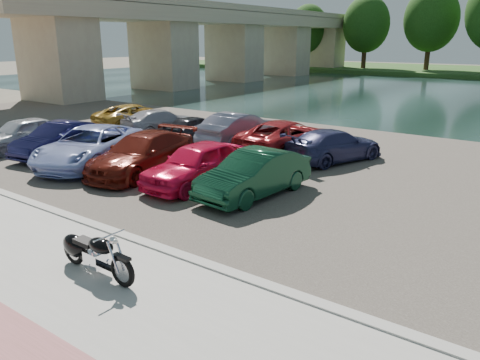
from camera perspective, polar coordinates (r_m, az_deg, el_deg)
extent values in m
plane|color=#595447|center=(9.94, -15.44, -13.43)|extent=(200.00, 200.00, 0.00)
cube|color=#A3A199|center=(9.43, -20.32, -15.34)|extent=(60.00, 6.00, 0.10)
cube|color=#A3A199|center=(11.09, -7.37, -9.20)|extent=(60.00, 0.30, 0.14)
cube|color=#423C35|center=(18.27, 12.21, 0.91)|extent=(60.00, 18.00, 0.04)
cube|color=tan|center=(57.15, -1.99, 19.10)|extent=(7.00, 56.00, 1.40)
cube|color=tan|center=(57.20, -2.00, 20.11)|extent=(7.00, 56.00, 0.70)
cube|color=tan|center=(41.94, -21.24, 13.94)|extent=(6.00, 4.00, 7.20)
cube|color=tan|center=(49.59, -9.29, 15.09)|extent=(6.00, 4.00, 7.20)
cube|color=tan|center=(58.72, -0.71, 15.54)|extent=(6.00, 4.00, 7.20)
cube|color=tan|center=(68.73, 5.48, 15.65)|extent=(6.00, 4.00, 7.20)
cube|color=tan|center=(79.30, 10.06, 15.62)|extent=(6.00, 4.00, 7.20)
cylinder|color=#3C2615|center=(78.98, 8.22, 15.16)|extent=(0.70, 0.70, 4.50)
ellipsoid|color=#16330D|center=(78.97, 8.33, 17.77)|extent=(6.30, 6.30, 7.56)
cylinder|color=#3C2615|center=(76.49, 14.91, 14.90)|extent=(0.70, 0.70, 4.95)
ellipsoid|color=#16330D|center=(76.50, 15.14, 17.86)|extent=(6.93, 6.93, 8.32)
cylinder|color=#3C2615|center=(75.03, 21.92, 14.43)|extent=(0.70, 0.70, 5.40)
ellipsoid|color=#16330D|center=(75.06, 22.30, 17.70)|extent=(7.56, 7.56, 9.07)
torus|color=black|center=(9.84, -14.11, -10.74)|extent=(0.68, 0.13, 0.68)
torus|color=black|center=(11.07, -19.60, -8.03)|extent=(0.68, 0.13, 0.68)
cylinder|color=#B2B2B7|center=(9.84, -14.11, -10.74)|extent=(0.46, 0.07, 0.46)
cylinder|color=#B2B2B7|center=(11.07, -19.60, -8.03)|extent=(0.46, 0.07, 0.46)
cylinder|color=silver|center=(9.75, -15.23, -9.09)|extent=(0.33, 0.06, 0.63)
cylinder|color=silver|center=(9.86, -14.31, -8.71)|extent=(0.33, 0.06, 0.63)
cylinder|color=silver|center=(9.79, -15.64, -6.54)|extent=(0.05, 0.75, 0.04)
sphere|color=silver|center=(9.74, -15.23, -7.13)|extent=(0.16, 0.16, 0.16)
sphere|color=silver|center=(9.69, -14.98, -7.24)|extent=(0.11, 0.11, 0.11)
cube|color=black|center=(9.70, -14.25, -9.11)|extent=(0.45, 0.15, 0.06)
cube|color=black|center=(10.46, -17.00, -9.61)|extent=(1.20, 0.12, 0.08)
cube|color=silver|center=(10.47, -17.20, -9.18)|extent=(0.46, 0.33, 0.34)
cylinder|color=silver|center=(10.31, -16.96, -8.35)|extent=(0.25, 0.18, 0.27)
cylinder|color=silver|center=(10.46, -17.62, -8.03)|extent=(0.25, 0.18, 0.27)
ellipsoid|color=black|center=(10.14, -16.60, -7.69)|extent=(0.69, 0.37, 0.32)
cube|color=black|center=(10.57, -18.32, -7.18)|extent=(0.56, 0.29, 0.10)
ellipsoid|color=black|center=(10.98, -19.51, -7.53)|extent=(0.73, 0.35, 0.50)
cube|color=black|center=(11.05, -19.63, -7.79)|extent=(0.40, 0.19, 0.30)
cylinder|color=silver|center=(10.83, -17.41, -9.06)|extent=(1.10, 0.11, 0.09)
cylinder|color=silver|center=(10.80, -17.44, -8.68)|extent=(1.10, 0.11, 0.09)
cylinder|color=#B2B2B7|center=(10.55, -18.22, -10.41)|extent=(0.03, 0.14, 0.22)
imported|color=#AAAEB6|center=(23.60, -25.08, 5.12)|extent=(1.78, 4.27, 1.45)
imported|color=#121137|center=(21.66, -21.10, 4.64)|extent=(2.22, 4.54, 1.43)
imported|color=#98A7DE|center=(19.63, -17.78, 3.94)|extent=(4.30, 6.04, 1.53)
imported|color=#59150C|center=(17.95, -11.81, 3.16)|extent=(2.84, 5.36, 1.48)
imported|color=red|center=(16.11, -5.23, 1.95)|extent=(1.90, 4.45, 1.50)
imported|color=#0F3923|center=(14.97, 1.77, 0.73)|extent=(1.90, 4.48, 1.44)
imported|color=#AD8328|center=(27.51, -12.57, 7.64)|extent=(2.92, 5.10, 1.34)
imported|color=#A3A1A9|center=(25.45, -9.59, 7.04)|extent=(2.65, 4.74, 1.30)
imported|color=black|center=(23.75, -5.50, 6.41)|extent=(1.58, 3.63, 1.22)
imported|color=slate|center=(22.54, -0.14, 6.33)|extent=(1.79, 4.70, 1.53)
imported|color=maroon|center=(20.95, 5.64, 5.32)|extent=(2.84, 5.37, 1.44)
imported|color=navy|center=(19.72, 11.38, 4.18)|extent=(3.26, 4.92, 1.33)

